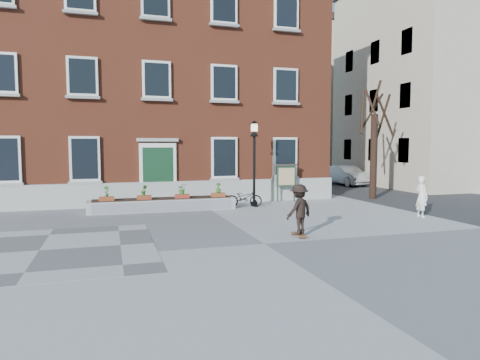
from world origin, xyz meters
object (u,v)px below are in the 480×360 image
object	(u,v)px
lamp_post	(254,151)
skateboarder	(299,209)
parked_car	(346,175)
bicycle	(244,198)
notice_board	(286,176)
bystander	(422,197)

from	to	relation	value
lamp_post	skateboarder	size ratio (longest dim) A/B	2.44
parked_car	bicycle	bearing A→B (deg)	-143.16
bicycle	parked_car	world-z (taller)	parked_car
parked_car	notice_board	bearing A→B (deg)	-139.72
bystander	skateboarder	distance (m)	6.35
lamp_post	skateboarder	bearing A→B (deg)	-97.21
parked_car	bystander	world-z (taller)	bystander
parked_car	notice_board	xyz separation A→B (m)	(-7.52, -6.84, 0.57)
bicycle	parked_car	distance (m)	13.05
lamp_post	notice_board	bearing A→B (deg)	27.81
bystander	bicycle	bearing A→B (deg)	53.46
lamp_post	notice_board	world-z (taller)	lamp_post
bystander	skateboarder	size ratio (longest dim) A/B	1.00
parked_car	lamp_post	size ratio (longest dim) A/B	1.06
parked_car	skateboarder	xyz separation A→B (m)	(-10.43, -14.65, 0.15)
bystander	notice_board	xyz separation A→B (m)	(-3.15, 5.94, 0.46)
parked_car	bystander	xyz separation A→B (m)	(-4.37, -12.79, 0.12)
lamp_post	notice_board	size ratio (longest dim) A/B	2.10
bicycle	bystander	bearing A→B (deg)	-116.62
lamp_post	bicycle	bearing A→B (deg)	-156.18
bystander	notice_board	bearing A→B (deg)	29.85
parked_car	lamp_post	bearing A→B (deg)	-142.41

